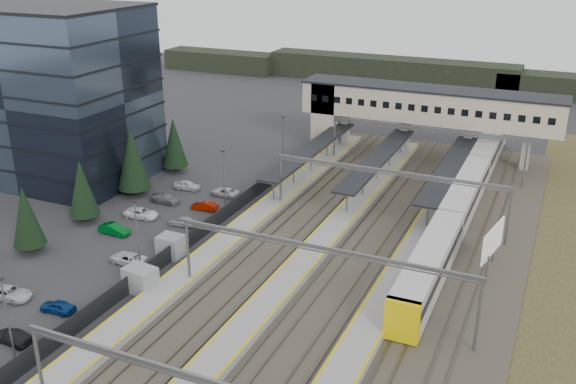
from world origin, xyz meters
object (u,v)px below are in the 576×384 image
at_px(relay_cabin_near, 141,279).
at_px(billboard, 493,242).
at_px(relay_cabin_far, 171,246).
at_px(footbridge, 411,107).
at_px(train, 465,195).
at_px(office_building, 55,94).

bearing_deg(relay_cabin_near, billboard, 29.35).
bearing_deg(relay_cabin_far, relay_cabin_near, -78.93).
relative_size(footbridge, train, 0.63).
relative_size(train, billboard, 10.17).
distance_m(relay_cabin_far, train, 37.44).
xyz_separation_m(office_building, relay_cabin_near, (30.26, -23.01, -10.92)).
distance_m(footbridge, billboard, 39.89).
relative_size(relay_cabin_far, train, 0.04).
distance_m(train, billboard, 16.70).
xyz_separation_m(footbridge, billboard, (17.55, -35.57, -4.22)).
relative_size(relay_cabin_near, footbridge, 0.08).
xyz_separation_m(relay_cabin_near, billboard, (31.00, 17.43, 2.45)).
xyz_separation_m(office_building, relay_cabin_far, (28.78, -15.48, -10.98)).
relative_size(relay_cabin_far, billboard, 0.43).
bearing_deg(relay_cabin_near, footbridge, 75.77).
bearing_deg(train, office_building, -169.67).
distance_m(office_building, train, 57.79).
relative_size(office_building, train, 0.38).
distance_m(relay_cabin_far, billboard, 34.04).
xyz_separation_m(relay_cabin_far, footbridge, (14.92, 45.48, 6.72)).
bearing_deg(relay_cabin_far, billboard, 16.97).
height_order(footbridge, train, footbridge).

